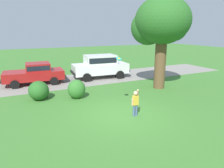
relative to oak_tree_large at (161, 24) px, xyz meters
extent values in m
plane|color=#3D752D|center=(-4.54, -3.09, -4.27)|extent=(80.00, 80.00, 0.00)
cube|color=gray|center=(-4.54, 4.46, -4.26)|extent=(28.00, 4.40, 0.02)
cylinder|color=brown|center=(0.01, -0.18, -2.56)|extent=(0.75, 0.75, 3.43)
ellipsoid|color=#286023|center=(0.01, -0.18, 0.23)|extent=(3.58, 3.58, 3.05)
ellipsoid|color=#286023|center=(0.99, -0.18, -0.22)|extent=(1.80, 1.80, 1.80)
ellipsoid|color=#286023|center=(-0.49, 0.67, -0.22)|extent=(2.32, 2.32, 2.32)
ellipsoid|color=#286023|center=(-7.81, 0.83, -3.73)|extent=(1.14, 1.26, 1.10)
ellipsoid|color=#286023|center=(-7.58, 1.06, -3.93)|extent=(0.77, 0.77, 0.69)
ellipsoid|color=#33702B|center=(-5.79, 0.10, -3.71)|extent=(1.04, 0.90, 1.12)
cube|color=maroon|center=(-7.64, 4.73, -3.59)|extent=(4.32, 2.12, 0.64)
cube|color=maroon|center=(-7.33, 4.71, -2.99)|extent=(1.79, 1.73, 0.56)
cube|color=black|center=(-7.33, 4.71, -2.99)|extent=(1.65, 1.74, 0.34)
cylinder|color=black|center=(-9.01, 3.88, -3.97)|extent=(0.61, 0.26, 0.60)
cylinder|color=black|center=(-8.88, 5.76, -3.97)|extent=(0.61, 0.26, 0.60)
cylinder|color=black|center=(-6.41, 3.70, -3.97)|extent=(0.61, 0.26, 0.60)
cylinder|color=black|center=(-6.28, 5.58, -3.97)|extent=(0.61, 0.26, 0.60)
cube|color=black|center=(-9.78, 4.88, -3.75)|extent=(0.24, 1.75, 0.20)
cube|color=black|center=(-5.51, 4.58, -3.75)|extent=(0.24, 1.75, 0.20)
cube|color=white|center=(-2.47, 4.42, -3.47)|extent=(4.63, 2.20, 0.80)
cube|color=white|center=(-2.47, 4.42, -2.71)|extent=(2.60, 1.81, 0.72)
cube|color=black|center=(-2.47, 4.42, -2.71)|extent=(2.40, 1.82, 0.43)
cylinder|color=black|center=(-3.93, 3.59, -3.93)|extent=(0.70, 0.27, 0.68)
cylinder|color=black|center=(-3.78, 5.47, -3.93)|extent=(0.70, 0.27, 0.68)
cylinder|color=black|center=(-1.15, 3.37, -3.93)|extent=(0.70, 0.27, 0.68)
cylinder|color=black|center=(-1.00, 5.24, -3.93)|extent=(0.70, 0.27, 0.68)
cube|color=black|center=(-4.75, 4.60, -3.67)|extent=(0.26, 1.75, 0.20)
cube|color=black|center=(-0.18, 4.23, -3.67)|extent=(0.26, 1.75, 0.20)
cylinder|color=#4C608C|center=(-4.16, -3.59, -4.00)|extent=(0.10, 0.10, 0.55)
cylinder|color=#4C608C|center=(-4.02, -3.59, -4.00)|extent=(0.10, 0.10, 0.55)
cube|color=gold|center=(-4.09, -3.59, -3.50)|extent=(0.26, 0.16, 0.44)
sphere|color=tan|center=(-4.09, -3.59, -3.16)|extent=(0.20, 0.20, 0.20)
cylinder|color=tan|center=(-3.93, -3.54, -3.18)|extent=(0.20, 0.23, 0.39)
cylinder|color=tan|center=(-4.25, -3.59, -3.55)|extent=(0.07, 0.07, 0.36)
cylinder|color=#1EB7B2|center=(-4.38, -2.45, -1.70)|extent=(0.29, 0.27, 0.17)
cylinder|color=yellow|center=(-4.38, -2.45, -1.70)|extent=(0.16, 0.15, 0.11)
camera|label=1|loc=(-8.98, -11.12, -0.37)|focal=32.89mm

